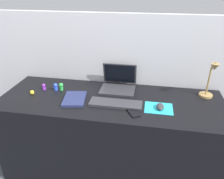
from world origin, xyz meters
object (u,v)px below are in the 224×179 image
at_px(keyboard, 116,104).
at_px(toy_figurine_purple, 44,87).
at_px(toy_figurine_blue, 56,87).
at_px(toy_figurine_green, 61,86).
at_px(cell_phone, 133,112).
at_px(laptop, 119,82).
at_px(notebook_pad, 75,99).
at_px(mouse, 160,107).
at_px(desk_lamp, 210,81).
at_px(toy_figurine_yellow, 32,92).

distance_m(keyboard, toy_figurine_purple, 0.68).
bearing_deg(keyboard, toy_figurine_blue, 164.48).
bearing_deg(toy_figurine_green, cell_phone, -21.55).
relative_size(keyboard, cell_phone, 3.20).
relative_size(laptop, notebook_pad, 1.25).
distance_m(cell_phone, toy_figurine_green, 0.71).
relative_size(mouse, cell_phone, 0.75).
height_order(cell_phone, toy_figurine_purple, toy_figurine_purple).
bearing_deg(toy_figurine_purple, notebook_pad, -22.11).
distance_m(keyboard, toy_figurine_green, 0.54).
xyz_separation_m(desk_lamp, toy_figurine_purple, (-1.39, -0.09, -0.12)).
distance_m(laptop, notebook_pad, 0.43).
bearing_deg(keyboard, toy_figurine_green, 161.91).
xyz_separation_m(laptop, toy_figurine_blue, (-0.54, -0.14, -0.02)).
xyz_separation_m(toy_figurine_yellow, toy_figurine_blue, (0.16, 0.11, 0.01)).
bearing_deg(toy_figurine_blue, notebook_pad, -32.41).
height_order(toy_figurine_yellow, toy_figurine_green, toy_figurine_green).
bearing_deg(mouse, toy_figurine_green, 168.65).
relative_size(laptop, keyboard, 0.73).
bearing_deg(desk_lamp, toy_figurine_purple, -176.30).
height_order(toy_figurine_purple, toy_figurine_green, toy_figurine_green).
relative_size(keyboard, toy_figurine_yellow, 10.64).
xyz_separation_m(cell_phone, toy_figurine_yellow, (-0.87, 0.14, 0.01)).
bearing_deg(keyboard, notebook_pad, 177.35).
bearing_deg(notebook_pad, toy_figurine_blue, 137.91).
height_order(mouse, toy_figurine_purple, toy_figurine_purple).
relative_size(mouse, toy_figurine_yellow, 2.49).
height_order(laptop, toy_figurine_purple, laptop).
distance_m(toy_figurine_purple, toy_figurine_blue, 0.11).
relative_size(mouse, toy_figurine_blue, 1.46).
bearing_deg(toy_figurine_yellow, desk_lamp, 7.72).
relative_size(keyboard, toy_figurine_green, 6.14).
bearing_deg(mouse, toy_figurine_yellow, 177.48).
height_order(toy_figurine_yellow, toy_figurine_blue, toy_figurine_blue).
distance_m(laptop, desk_lamp, 0.75).
xyz_separation_m(desk_lamp, toy_figurine_yellow, (-1.44, -0.20, -0.13)).
xyz_separation_m(cell_phone, desk_lamp, (0.57, 0.33, 0.14)).
relative_size(cell_phone, toy_figurine_yellow, 3.32).
bearing_deg(mouse, toy_figurine_blue, 169.97).
height_order(cell_phone, desk_lamp, desk_lamp).
xyz_separation_m(laptop, toy_figurine_yellow, (-0.70, -0.25, -0.03)).
xyz_separation_m(notebook_pad, toy_figurine_yellow, (-0.38, 0.03, 0.01)).
xyz_separation_m(mouse, toy_figurine_blue, (-0.90, 0.16, 0.01)).
height_order(desk_lamp, toy_figurine_purple, desk_lamp).
distance_m(cell_phone, toy_figurine_yellow, 0.88).
bearing_deg(laptop, toy_figurine_blue, -165.15).
height_order(mouse, toy_figurine_green, toy_figurine_green).
bearing_deg(toy_figurine_blue, desk_lamp, 3.72).
xyz_separation_m(keyboard, toy_figurine_yellow, (-0.72, 0.04, 0.01)).
distance_m(mouse, toy_figurine_blue, 0.91).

